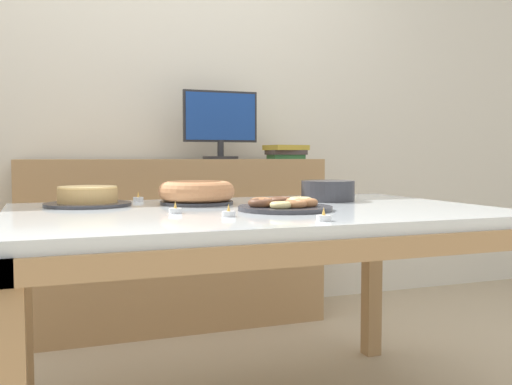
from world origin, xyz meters
name	(u,v)px	position (x,y,z in m)	size (l,w,h in m)	color
wall_back	(162,93)	(0.00, 1.56, 1.30)	(8.00, 0.10, 2.60)	silver
dining_table	(257,233)	(0.00, 0.00, 0.67)	(1.63, 1.06, 0.75)	silver
sideboard	(175,243)	(0.00, 1.26, 0.46)	(1.61, 0.44, 0.91)	tan
computer_monitor	(221,125)	(0.27, 1.26, 1.10)	(0.42, 0.20, 0.38)	#262628
book_stack	(286,152)	(0.66, 1.26, 0.95)	(0.24, 0.20, 0.08)	#2D6638
cake_chocolate_round	(88,198)	(-0.53, 0.30, 0.78)	(0.30, 0.30, 0.07)	#333338
cake_golden_bundt	(197,193)	(-0.15, 0.24, 0.79)	(0.28, 0.28, 0.08)	#333338
pastry_platter	(285,205)	(0.06, -0.10, 0.77)	(0.31, 0.31, 0.04)	#333338
plate_stack	(328,191)	(0.38, 0.20, 0.79)	(0.21, 0.21, 0.08)	#333338
tealight_near_cakes	(324,217)	(0.04, -0.42, 0.76)	(0.04, 0.04, 0.04)	silver
tealight_left_edge	(138,199)	(-0.32, 0.45, 0.76)	(0.04, 0.04, 0.04)	silver
tealight_right_edge	(328,194)	(0.49, 0.42, 0.76)	(0.04, 0.04, 0.04)	silver
tealight_centre	(229,213)	(-0.17, -0.22, 0.76)	(0.04, 0.04, 0.04)	silver
tealight_near_front	(175,210)	(-0.29, -0.07, 0.76)	(0.04, 0.04, 0.04)	silver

